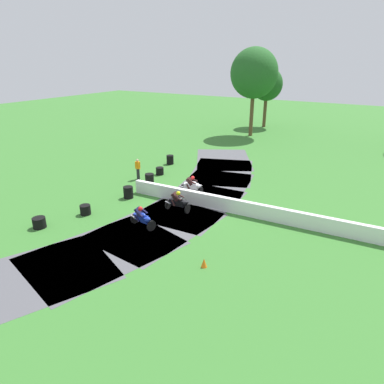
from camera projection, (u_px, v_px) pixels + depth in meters
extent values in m
plane|color=#38752D|center=(194.00, 204.00, 22.37)|extent=(120.00, 120.00, 0.00)
cube|color=#515156|center=(25.00, 279.00, 14.80)|extent=(7.42, 8.63, 0.01)
cube|color=#515156|center=(104.00, 251.00, 16.97)|extent=(6.62, 8.31, 0.01)
cube|color=#515156|center=(158.00, 226.00, 19.51)|extent=(5.65, 7.80, 0.01)
cube|color=#515156|center=(193.00, 204.00, 22.38)|extent=(5.10, 7.45, 0.01)
cube|color=#515156|center=(213.00, 186.00, 25.50)|extent=(6.14, 8.07, 0.01)
cube|color=#515156|center=(222.00, 171.00, 28.80)|extent=(7.03, 8.49, 0.01)
cube|color=#515156|center=(223.00, 159.00, 32.19)|extent=(7.75, 8.71, 0.01)
cube|color=white|center=(266.00, 213.00, 20.07)|extent=(18.64, 1.00, 0.90)
cylinder|color=black|center=(151.00, 226.00, 18.85)|extent=(0.23, 0.73, 0.73)
cylinder|color=black|center=(135.00, 218.00, 19.72)|extent=(0.23, 0.73, 0.73)
cube|color=#1E38B2|center=(142.00, 218.00, 19.13)|extent=(1.05, 0.56, 0.46)
ellipsoid|color=#1E38B2|center=(143.00, 215.00, 18.88)|extent=(0.50, 0.41, 0.30)
cone|color=#1E38B2|center=(149.00, 220.00, 18.64)|extent=(0.45, 0.44, 0.47)
cylinder|color=#B2B2B7|center=(134.00, 217.00, 19.47)|extent=(0.42, 0.17, 0.18)
cube|color=#1E1E4C|center=(139.00, 212.00, 18.98)|extent=(0.56, 0.40, 0.62)
sphere|color=red|center=(140.00, 209.00, 18.69)|extent=(0.26, 0.26, 0.26)
cylinder|color=#1E1E4C|center=(145.00, 211.00, 18.89)|extent=(0.44, 0.16, 0.24)
cylinder|color=#1E1E4C|center=(140.00, 215.00, 18.69)|extent=(0.44, 0.16, 0.24)
cylinder|color=#1E1E4C|center=(142.00, 215.00, 19.33)|extent=(0.30, 0.19, 0.42)
cylinder|color=#1E1E4C|center=(137.00, 218.00, 19.13)|extent=(0.30, 0.19, 0.42)
cylinder|color=black|center=(187.00, 209.00, 20.95)|extent=(0.12, 0.67, 0.67)
cylinder|color=black|center=(168.00, 204.00, 21.57)|extent=(0.12, 0.67, 0.67)
cube|color=black|center=(177.00, 202.00, 21.12)|extent=(1.01, 0.37, 0.43)
ellipsoid|color=black|center=(179.00, 199.00, 20.92)|extent=(0.45, 0.33, 0.27)
cone|color=black|center=(187.00, 203.00, 20.77)|extent=(0.40, 0.36, 0.44)
cylinder|color=#B2B2B7|center=(168.00, 203.00, 21.33)|extent=(0.41, 0.12, 0.17)
cube|color=#331919|center=(176.00, 197.00, 20.98)|extent=(0.51, 0.37, 0.60)
sphere|color=yellow|center=(178.00, 193.00, 20.75)|extent=(0.26, 0.26, 0.26)
cylinder|color=#331919|center=(181.00, 196.00, 20.98)|extent=(0.43, 0.13, 0.24)
cylinder|color=#331919|center=(178.00, 198.00, 20.71)|extent=(0.43, 0.13, 0.24)
cylinder|color=#331919|center=(176.00, 200.00, 21.33)|extent=(0.27, 0.16, 0.42)
cylinder|color=#331919|center=(173.00, 203.00, 21.05)|extent=(0.27, 0.16, 0.42)
cylinder|color=black|center=(201.00, 191.00, 23.75)|extent=(0.23, 0.70, 0.70)
cylinder|color=black|center=(182.00, 189.00, 24.18)|extent=(0.23, 0.70, 0.70)
cube|color=silver|center=(191.00, 186.00, 23.81)|extent=(1.05, 0.54, 0.44)
ellipsoid|color=silver|center=(194.00, 183.00, 23.62)|extent=(0.49, 0.40, 0.29)
cone|color=silver|center=(201.00, 186.00, 23.54)|extent=(0.44, 0.42, 0.45)
cylinder|color=#B2B2B7|center=(183.00, 187.00, 23.94)|extent=(0.42, 0.19, 0.17)
cube|color=#331919|center=(190.00, 181.00, 23.63)|extent=(0.53, 0.44, 0.61)
sphere|color=red|center=(193.00, 178.00, 23.42)|extent=(0.26, 0.26, 0.26)
cylinder|color=#331919|center=(195.00, 180.00, 23.68)|extent=(0.43, 0.20, 0.24)
cylinder|color=#331919|center=(193.00, 183.00, 23.39)|extent=(0.43, 0.20, 0.24)
cylinder|color=#331919|center=(190.00, 184.00, 24.00)|extent=(0.27, 0.22, 0.42)
cylinder|color=#331919|center=(188.00, 187.00, 23.71)|extent=(0.27, 0.22, 0.42)
cylinder|color=black|center=(40.00, 226.00, 19.27)|extent=(0.71, 0.71, 0.20)
cylinder|color=black|center=(39.00, 223.00, 19.20)|extent=(0.71, 0.71, 0.20)
cylinder|color=black|center=(39.00, 219.00, 19.12)|extent=(0.71, 0.71, 0.20)
cylinder|color=black|center=(86.00, 213.00, 20.88)|extent=(0.63, 0.63, 0.20)
cylinder|color=black|center=(85.00, 210.00, 20.81)|extent=(0.63, 0.63, 0.20)
cylinder|color=black|center=(85.00, 207.00, 20.74)|extent=(0.63, 0.63, 0.20)
cylinder|color=black|center=(129.00, 196.00, 23.34)|extent=(0.65, 0.65, 0.20)
cylinder|color=black|center=(128.00, 194.00, 23.26)|extent=(0.65, 0.65, 0.20)
cylinder|color=black|center=(128.00, 191.00, 23.19)|extent=(0.65, 0.65, 0.20)
cylinder|color=black|center=(128.00, 188.00, 23.12)|extent=(0.65, 0.65, 0.20)
cylinder|color=black|center=(150.00, 183.00, 25.86)|extent=(0.65, 0.65, 0.20)
cylinder|color=black|center=(150.00, 180.00, 25.79)|extent=(0.65, 0.65, 0.20)
cylinder|color=black|center=(149.00, 178.00, 25.72)|extent=(0.65, 0.65, 0.20)
cylinder|color=black|center=(149.00, 175.00, 25.65)|extent=(0.65, 0.65, 0.20)
cylinder|color=black|center=(160.00, 173.00, 27.97)|extent=(0.62, 0.62, 0.20)
cylinder|color=black|center=(160.00, 171.00, 27.89)|extent=(0.62, 0.62, 0.20)
cylinder|color=black|center=(160.00, 169.00, 27.82)|extent=(0.62, 0.62, 0.20)
cylinder|color=black|center=(170.00, 163.00, 30.71)|extent=(0.62, 0.62, 0.20)
cylinder|color=black|center=(170.00, 161.00, 30.64)|extent=(0.62, 0.62, 0.20)
cylinder|color=black|center=(170.00, 159.00, 30.57)|extent=(0.62, 0.62, 0.20)
cylinder|color=black|center=(170.00, 156.00, 30.50)|extent=(0.62, 0.62, 0.20)
cylinder|color=#232328|center=(138.00, 174.00, 26.78)|extent=(0.24, 0.24, 0.86)
cube|color=orange|center=(138.00, 165.00, 26.52)|extent=(0.34, 0.22, 0.56)
sphere|color=tan|center=(137.00, 160.00, 26.38)|extent=(0.20, 0.20, 0.20)
cone|color=orange|center=(204.00, 263.00, 15.60)|extent=(0.28, 0.28, 0.44)
cylinder|color=brown|center=(265.00, 112.00, 46.51)|extent=(0.44, 0.44, 3.86)
ellipsoid|color=#1E511E|center=(267.00, 84.00, 45.17)|extent=(4.06, 4.06, 4.26)
cylinder|color=brown|center=(252.00, 115.00, 41.04)|extent=(0.44, 0.44, 4.90)
ellipsoid|color=#235B23|center=(254.00, 73.00, 39.30)|extent=(5.41, 5.41, 5.68)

